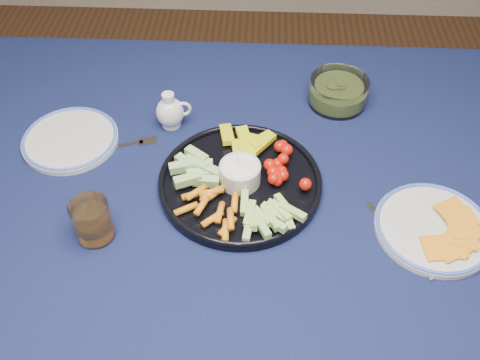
{
  "coord_description": "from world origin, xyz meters",
  "views": [
    {
      "loc": [
        -0.07,
        -0.69,
        1.54
      ],
      "look_at": [
        -0.11,
        0.02,
        0.76
      ],
      "focal_mm": 40.0,
      "sensor_mm": 36.0,
      "label": 1
    }
  ],
  "objects_px": {
    "creamer_pitcher": "(170,112)",
    "side_plate_extra": "(70,139)",
    "crudite_platter": "(239,180)",
    "cheese_plate": "(434,227)",
    "juice_tumbler": "(93,222)",
    "pickle_bowl": "(338,93)",
    "dining_table": "(290,224)"
  },
  "relations": [
    {
      "from": "cheese_plate",
      "to": "juice_tumbler",
      "type": "distance_m",
      "value": 0.62
    },
    {
      "from": "creamer_pitcher",
      "to": "pickle_bowl",
      "type": "distance_m",
      "value": 0.39
    },
    {
      "from": "pickle_bowl",
      "to": "juice_tumbler",
      "type": "height_order",
      "value": "juice_tumbler"
    },
    {
      "from": "dining_table",
      "to": "cheese_plate",
      "type": "distance_m",
      "value": 0.28
    },
    {
      "from": "crudite_platter",
      "to": "juice_tumbler",
      "type": "xyz_separation_m",
      "value": [
        -0.26,
        -0.13,
        0.02
      ]
    },
    {
      "from": "crudite_platter",
      "to": "juice_tumbler",
      "type": "height_order",
      "value": "crudite_platter"
    },
    {
      "from": "cheese_plate",
      "to": "side_plate_extra",
      "type": "distance_m",
      "value": 0.76
    },
    {
      "from": "juice_tumbler",
      "to": "side_plate_extra",
      "type": "height_order",
      "value": "juice_tumbler"
    },
    {
      "from": "crudite_platter",
      "to": "cheese_plate",
      "type": "relative_size",
      "value": 1.5
    },
    {
      "from": "dining_table",
      "to": "pickle_bowl",
      "type": "height_order",
      "value": "pickle_bowl"
    },
    {
      "from": "creamer_pitcher",
      "to": "side_plate_extra",
      "type": "xyz_separation_m",
      "value": [
        -0.21,
        -0.07,
        -0.03
      ]
    },
    {
      "from": "pickle_bowl",
      "to": "cheese_plate",
      "type": "bearing_deg",
      "value": -67.83
    },
    {
      "from": "creamer_pitcher",
      "to": "cheese_plate",
      "type": "bearing_deg",
      "value": -27.45
    },
    {
      "from": "pickle_bowl",
      "to": "dining_table",
      "type": "bearing_deg",
      "value": -109.88
    },
    {
      "from": "creamer_pitcher",
      "to": "juice_tumbler",
      "type": "bearing_deg",
      "value": -107.51
    },
    {
      "from": "cheese_plate",
      "to": "side_plate_extra",
      "type": "relative_size",
      "value": 1.06
    },
    {
      "from": "crudite_platter",
      "to": "side_plate_extra",
      "type": "xyz_separation_m",
      "value": [
        -0.37,
        0.11,
        -0.01
      ]
    },
    {
      "from": "crudite_platter",
      "to": "pickle_bowl",
      "type": "bearing_deg",
      "value": 51.89
    },
    {
      "from": "pickle_bowl",
      "to": "creamer_pitcher",
      "type": "bearing_deg",
      "value": -165.48
    },
    {
      "from": "crudite_platter",
      "to": "side_plate_extra",
      "type": "distance_m",
      "value": 0.38
    },
    {
      "from": "pickle_bowl",
      "to": "crudite_platter",
      "type": "bearing_deg",
      "value": -128.11
    },
    {
      "from": "pickle_bowl",
      "to": "side_plate_extra",
      "type": "xyz_separation_m",
      "value": [
        -0.58,
        -0.16,
        -0.02
      ]
    },
    {
      "from": "dining_table",
      "to": "cheese_plate",
      "type": "relative_size",
      "value": 7.73
    },
    {
      "from": "dining_table",
      "to": "creamer_pitcher",
      "type": "relative_size",
      "value": 19.58
    },
    {
      "from": "juice_tumbler",
      "to": "crudite_platter",
      "type": "bearing_deg",
      "value": 27.42
    },
    {
      "from": "dining_table",
      "to": "crudite_platter",
      "type": "xyz_separation_m",
      "value": [
        -0.11,
        0.02,
        0.11
      ]
    },
    {
      "from": "dining_table",
      "to": "side_plate_extra",
      "type": "bearing_deg",
      "value": 164.41
    },
    {
      "from": "creamer_pitcher",
      "to": "juice_tumbler",
      "type": "relative_size",
      "value": 1.03
    },
    {
      "from": "side_plate_extra",
      "to": "juice_tumbler",
      "type": "bearing_deg",
      "value": -65.17
    },
    {
      "from": "pickle_bowl",
      "to": "juice_tumbler",
      "type": "relative_size",
      "value": 1.62
    },
    {
      "from": "pickle_bowl",
      "to": "side_plate_extra",
      "type": "relative_size",
      "value": 0.66
    },
    {
      "from": "pickle_bowl",
      "to": "side_plate_extra",
      "type": "height_order",
      "value": "pickle_bowl"
    }
  ]
}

